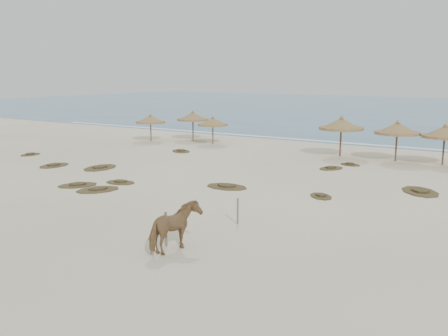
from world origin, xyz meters
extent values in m
plane|color=beige|center=(0.00, 0.00, 0.00)|extent=(160.00, 160.00, 0.00)
cube|color=#2C5F86|center=(0.00, 75.00, 0.00)|extent=(200.00, 100.00, 0.01)
cube|color=white|center=(0.00, 26.00, 0.00)|extent=(70.00, 0.60, 0.01)
cylinder|color=brown|center=(-14.06, 17.48, 0.98)|extent=(0.11, 0.11, 1.95)
cylinder|color=#946C43|center=(-14.06, 17.48, 1.79)|extent=(3.40, 3.40, 0.17)
cone|color=#946C43|center=(-14.06, 17.48, 2.09)|extent=(3.29, 3.29, 0.70)
cone|color=#946C43|center=(-14.06, 17.48, 2.51)|extent=(0.33, 0.33, 0.20)
cylinder|color=brown|center=(-11.23, 20.40, 1.07)|extent=(0.12, 0.12, 2.13)
cylinder|color=#946C43|center=(-11.23, 20.40, 1.95)|extent=(3.34, 3.34, 0.18)
cone|color=#946C43|center=(-11.23, 20.40, 2.29)|extent=(3.22, 3.22, 0.76)
cone|color=#946C43|center=(-11.23, 20.40, 2.74)|extent=(0.37, 0.37, 0.22)
cylinder|color=brown|center=(-7.87, 18.88, 0.96)|extent=(0.11, 0.11, 1.93)
cylinder|color=#946C43|center=(-7.87, 18.88, 1.76)|extent=(2.97, 2.97, 0.17)
cone|color=#946C43|center=(-7.87, 18.88, 2.07)|extent=(2.87, 2.87, 0.69)
cone|color=#946C43|center=(-7.87, 18.88, 2.48)|extent=(0.33, 0.33, 0.20)
cylinder|color=brown|center=(4.31, 18.46, 1.19)|extent=(0.14, 0.14, 2.38)
cylinder|color=#946C43|center=(4.31, 18.46, 2.18)|extent=(4.42, 4.42, 0.20)
cone|color=#946C43|center=(4.31, 18.46, 2.56)|extent=(4.27, 4.27, 0.85)
cone|color=#946C43|center=(4.31, 18.46, 3.07)|extent=(0.41, 0.41, 0.25)
cylinder|color=brown|center=(8.47, 18.63, 1.14)|extent=(0.13, 0.13, 2.27)
cylinder|color=#946C43|center=(8.47, 18.63, 2.08)|extent=(3.58, 3.58, 0.19)
cone|color=#946C43|center=(8.47, 18.63, 2.43)|extent=(3.46, 3.46, 0.81)
cone|color=#946C43|center=(8.47, 18.63, 2.92)|extent=(0.39, 0.39, 0.24)
cylinder|color=brown|center=(11.66, 18.81, 1.10)|extent=(0.13, 0.13, 2.21)
cylinder|color=#946C43|center=(11.66, 18.81, 2.02)|extent=(3.55, 3.55, 0.19)
cone|color=#946C43|center=(11.66, 18.81, 2.36)|extent=(3.43, 3.43, 0.79)
cone|color=#946C43|center=(11.66, 18.81, 2.84)|extent=(0.38, 0.38, 0.23)
imported|color=olive|center=(6.63, -5.11, 0.89)|extent=(1.14, 2.18, 1.78)
cylinder|color=#716455|center=(6.00, -4.83, 0.65)|extent=(0.10, 0.10, 1.31)
cylinder|color=#716455|center=(6.80, -1.01, 0.56)|extent=(0.10, 0.10, 1.13)
camera|label=1|loc=(17.37, -18.56, 6.30)|focal=40.00mm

